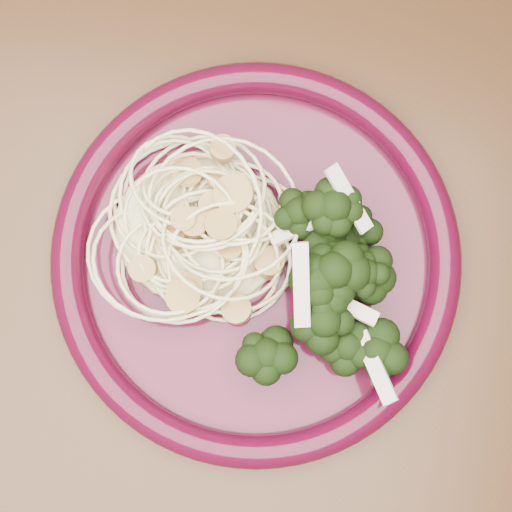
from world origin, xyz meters
The scene contains 6 objects.
dining_table centered at (0.00, 0.00, 0.65)m, with size 1.20×0.80×0.75m.
dinner_plate centered at (-0.11, -0.07, 0.76)m, with size 0.35×0.35×0.02m.
spaghetti_pile centered at (-0.15, -0.06, 0.77)m, with size 0.12×0.11×0.03m, color #F3E9A7.
scallop_cluster centered at (-0.15, -0.06, 0.80)m, with size 0.12×0.12×0.04m, color #C09147, non-canonical shape.
broccoli_pile centered at (-0.06, -0.08, 0.78)m, with size 0.09×0.14×0.05m, color black.
onion_garnish centered at (-0.06, -0.08, 0.81)m, with size 0.06×0.09×0.05m, color beige, non-canonical shape.
Camera 1 is at (-0.10, -0.14, 1.24)m, focal length 50.00 mm.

